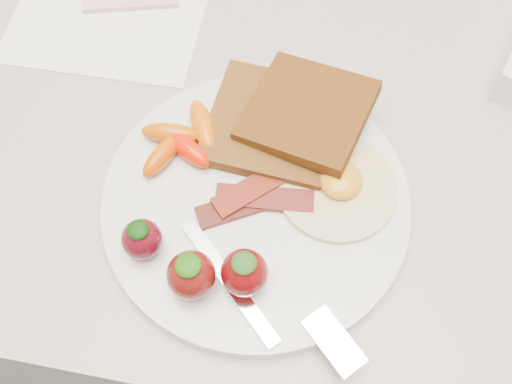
# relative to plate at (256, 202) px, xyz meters

# --- Properties ---
(counter) EXTENTS (2.00, 0.60, 0.90)m
(counter) POSITION_rel_plate_xyz_m (0.02, 0.13, -0.46)
(counter) COLOR gray
(counter) RESTS_ON ground
(plate) EXTENTS (0.27, 0.27, 0.02)m
(plate) POSITION_rel_plate_xyz_m (0.00, 0.00, 0.00)
(plate) COLOR silver
(plate) RESTS_ON counter
(toast_lower) EXTENTS (0.12, 0.12, 0.01)m
(toast_lower) POSITION_rel_plate_xyz_m (0.00, 0.07, 0.02)
(toast_lower) COLOR #3A220E
(toast_lower) RESTS_ON plate
(toast_upper) EXTENTS (0.13, 0.13, 0.02)m
(toast_upper) POSITION_rel_plate_xyz_m (0.03, 0.08, 0.03)
(toast_upper) COLOR black
(toast_upper) RESTS_ON toast_lower
(fried_egg) EXTENTS (0.12, 0.12, 0.02)m
(fried_egg) POSITION_rel_plate_xyz_m (0.07, 0.02, 0.01)
(fried_egg) COLOR #E9E6C3
(fried_egg) RESTS_ON plate
(bacon_strips) EXTENTS (0.10, 0.09, 0.01)m
(bacon_strips) POSITION_rel_plate_xyz_m (0.00, -0.00, 0.01)
(bacon_strips) COLOR black
(bacon_strips) RESTS_ON plate
(baby_carrots) EXTENTS (0.08, 0.10, 0.02)m
(baby_carrots) POSITION_rel_plate_xyz_m (-0.08, 0.04, 0.02)
(baby_carrots) COLOR #BA5003
(baby_carrots) RESTS_ON plate
(strawberries) EXTENTS (0.12, 0.06, 0.05)m
(strawberries) POSITION_rel_plate_xyz_m (-0.03, -0.08, 0.03)
(strawberries) COLOR #4C0812
(strawberries) RESTS_ON plate
(fork) EXTENTS (0.17, 0.11, 0.00)m
(fork) POSITION_rel_plate_xyz_m (0.03, -0.09, 0.01)
(fork) COLOR silver
(fork) RESTS_ON plate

